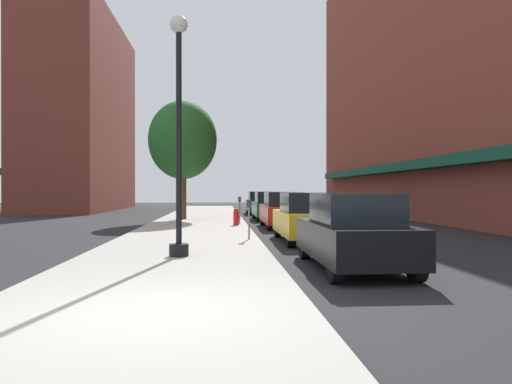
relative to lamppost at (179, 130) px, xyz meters
The scene contains 14 objects.
ground_plane 13.50m from the lamppost, 72.62° to the left, with size 90.00×90.00×0.00m, color #232326.
sidewalk_slab 13.88m from the lamppost, 90.35° to the left, with size 4.80×50.00×0.12m, color #A8A399.
building_right_brick 23.42m from the lamppost, 47.93° to the left, with size 6.80×40.00×21.08m.
building_far_background 33.81m from the lamppost, 109.39° to the left, with size 6.80×18.00×16.79m.
lamppost is the anchor object (origin of this frame).
fire_hydrant 10.90m from the lamppost, 80.38° to the left, with size 0.33×0.26×0.79m.
parking_meter_near 4.98m from the lamppost, 63.66° to the left, with size 0.14×0.09×1.31m.
parking_meter_far 11.81m from the lamppost, 80.22° to the left, with size 0.14×0.09×1.31m.
tree_near 15.40m from the lamppost, 93.99° to the left, with size 3.84×3.84×6.66m.
car_black 4.84m from the lamppost, 21.22° to the right, with size 1.80×4.30×1.66m.
car_yellow 6.16m from the lamppost, 46.32° to the left, with size 1.80×4.30×1.66m.
car_red 11.17m from the lamppost, 68.96° to the left, with size 1.80×4.30×1.66m.
car_green 16.86m from the lamppost, 76.42° to the left, with size 1.80×4.30×1.66m.
car_blue 23.54m from the lamppost, 80.37° to the left, with size 1.80×4.30×1.66m.
Camera 1 is at (1.08, -6.34, 1.73)m, focal length 33.59 mm.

